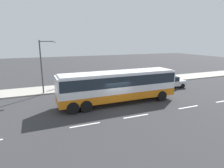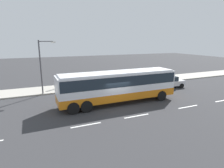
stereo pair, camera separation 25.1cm
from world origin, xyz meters
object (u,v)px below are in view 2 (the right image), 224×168
Objects in this scene: coach_bus at (118,84)px; car_silver_hatch at (168,82)px; street_lamp at (42,63)px; pedestrian_near_curb at (57,81)px; pedestrian_at_crossing at (127,75)px.

coach_bus is 2.84× the size of car_silver_hatch.
pedestrian_near_curb is at bearing 46.35° from street_lamp.
coach_bus is at bearing -42.84° from street_lamp.
car_silver_hatch is 2.48× the size of pedestrian_near_curb.
coach_bus reaches higher than pedestrian_near_curb.
car_silver_hatch is 6.41m from pedestrian_at_crossing.
pedestrian_near_curb is at bearing 164.41° from car_silver_hatch.
pedestrian_at_crossing is (-3.69, 5.24, 0.33)m from car_silver_hatch.
pedestrian_at_crossing is (10.52, 0.32, -0.01)m from pedestrian_near_curb.
coach_bus is 9.62m from pedestrian_near_curb.
pedestrian_near_curb is 3.63m from street_lamp.
car_silver_hatch is 16.50m from street_lamp.
car_silver_hatch is (9.11, 3.20, -1.23)m from coach_bus.
coach_bus is 1.97× the size of street_lamp.
car_silver_hatch is at bearing -5.19° from pedestrian_at_crossing.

